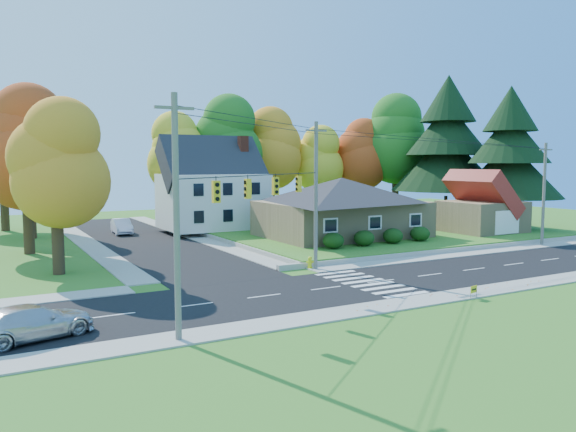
% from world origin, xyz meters
% --- Properties ---
extents(ground, '(120.00, 120.00, 0.00)m').
position_xyz_m(ground, '(0.00, 0.00, 0.00)').
color(ground, '#3D7923').
extents(road_main, '(90.00, 8.00, 0.02)m').
position_xyz_m(road_main, '(0.00, 0.00, 0.01)').
color(road_main, black).
rests_on(road_main, ground).
extents(road_cross, '(8.00, 44.00, 0.02)m').
position_xyz_m(road_cross, '(-8.00, 26.00, 0.01)').
color(road_cross, black).
rests_on(road_cross, ground).
extents(sidewalk_north, '(90.00, 2.00, 0.08)m').
position_xyz_m(sidewalk_north, '(0.00, 5.00, 0.04)').
color(sidewalk_north, '#9C9A90').
rests_on(sidewalk_north, ground).
extents(sidewalk_south, '(90.00, 2.00, 0.08)m').
position_xyz_m(sidewalk_south, '(0.00, -5.00, 0.04)').
color(sidewalk_south, '#9C9A90').
rests_on(sidewalk_south, ground).
extents(lawn, '(30.00, 30.00, 0.50)m').
position_xyz_m(lawn, '(13.00, 21.00, 0.25)').
color(lawn, '#3D7923').
rests_on(lawn, ground).
extents(ranch_house, '(14.60, 10.60, 5.40)m').
position_xyz_m(ranch_house, '(8.00, 16.00, 3.27)').
color(ranch_house, tan).
rests_on(ranch_house, lawn).
extents(colonial_house, '(10.40, 8.40, 9.60)m').
position_xyz_m(colonial_house, '(0.04, 28.00, 4.58)').
color(colonial_house, silver).
rests_on(colonial_house, lawn).
extents(garage, '(7.30, 6.30, 4.60)m').
position_xyz_m(garage, '(22.00, 11.99, 2.84)').
color(garage, tan).
rests_on(garage, lawn).
extents(hedge_row, '(10.70, 1.70, 1.27)m').
position_xyz_m(hedge_row, '(7.50, 9.80, 1.14)').
color(hedge_row, '#163A10').
rests_on(hedge_row, lawn).
extents(traffic_infrastructure, '(38.10, 10.66, 10.00)m').
position_xyz_m(traffic_infrastructure, '(-0.15, 1.35, 5.15)').
color(traffic_infrastructure, '#666059').
rests_on(traffic_infrastructure, ground).
extents(tree_lot_0, '(6.72, 6.72, 12.51)m').
position_xyz_m(tree_lot_0, '(-2.00, 34.00, 8.31)').
color(tree_lot_0, '#3F2A19').
rests_on(tree_lot_0, lawn).
extents(tree_lot_1, '(7.84, 7.84, 14.60)m').
position_xyz_m(tree_lot_1, '(4.00, 33.00, 9.61)').
color(tree_lot_1, '#3F2A19').
rests_on(tree_lot_1, lawn).
extents(tree_lot_2, '(7.28, 7.28, 13.56)m').
position_xyz_m(tree_lot_2, '(10.00, 34.00, 8.96)').
color(tree_lot_2, '#3F2A19').
rests_on(tree_lot_2, lawn).
extents(tree_lot_3, '(6.16, 6.16, 11.47)m').
position_xyz_m(tree_lot_3, '(16.00, 33.00, 7.65)').
color(tree_lot_3, '#3F2A19').
rests_on(tree_lot_3, lawn).
extents(tree_lot_4, '(6.72, 6.72, 12.51)m').
position_xyz_m(tree_lot_4, '(22.00, 32.00, 8.31)').
color(tree_lot_4, '#3F2A19').
rests_on(tree_lot_4, lawn).
extents(tree_lot_5, '(8.40, 8.40, 15.64)m').
position_xyz_m(tree_lot_5, '(26.00, 30.00, 10.27)').
color(tree_lot_5, '#3F2A19').
rests_on(tree_lot_5, lawn).
extents(conifer_east_a, '(12.80, 12.80, 16.96)m').
position_xyz_m(conifer_east_a, '(27.00, 22.00, 9.39)').
color(conifer_east_a, '#3F2A19').
rests_on(conifer_east_a, lawn).
extents(conifer_east_b, '(11.20, 11.20, 14.84)m').
position_xyz_m(conifer_east_b, '(28.00, 14.00, 8.28)').
color(conifer_east_b, '#3F2A19').
rests_on(conifer_east_b, lawn).
extents(tree_west_0, '(6.16, 6.16, 11.47)m').
position_xyz_m(tree_west_0, '(-17.00, 12.00, 7.15)').
color(tree_west_0, '#3F2A19').
rests_on(tree_west_0, ground).
extents(tree_west_1, '(7.28, 7.28, 13.56)m').
position_xyz_m(tree_west_1, '(-18.00, 22.00, 8.46)').
color(tree_west_1, '#3F2A19').
rests_on(tree_west_1, ground).
extents(tree_west_2, '(6.72, 6.72, 12.51)m').
position_xyz_m(tree_west_2, '(-17.00, 32.00, 7.81)').
color(tree_west_2, '#3F2A19').
rests_on(tree_west_2, ground).
extents(tree_west_3, '(7.84, 7.84, 14.60)m').
position_xyz_m(tree_west_3, '(-19.00, 40.00, 9.11)').
color(tree_west_3, '#3F2A19').
rests_on(tree_west_3, ground).
extents(silver_sedan, '(5.38, 3.37, 1.45)m').
position_xyz_m(silver_sedan, '(-19.72, -2.13, 0.75)').
color(silver_sedan, silver).
rests_on(silver_sedan, road_main).
extents(white_car, '(1.93, 4.77, 1.54)m').
position_xyz_m(white_car, '(-8.70, 31.20, 0.79)').
color(white_car, silver).
rests_on(white_car, road_cross).
extents(fire_hydrant, '(0.51, 0.39, 0.88)m').
position_xyz_m(fire_hydrant, '(-1.75, 5.53, 0.42)').
color(fire_hydrant, yellow).
rests_on(fire_hydrant, ground).
extents(yard_sign, '(0.57, 0.14, 0.72)m').
position_xyz_m(yard_sign, '(1.51, -5.97, 0.51)').
color(yard_sign, black).
rests_on(yard_sign, ground).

